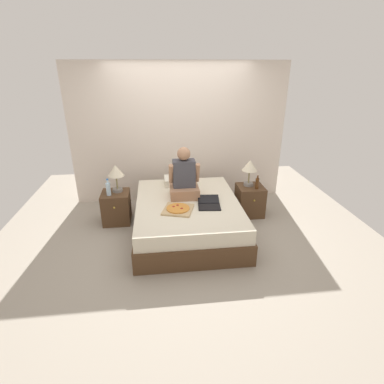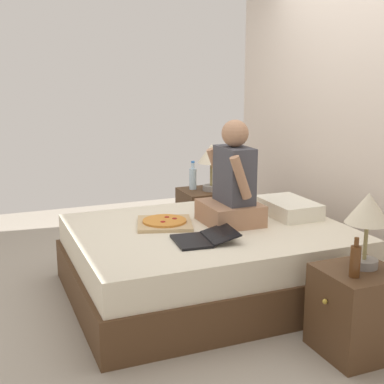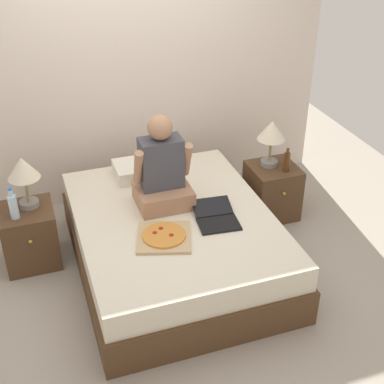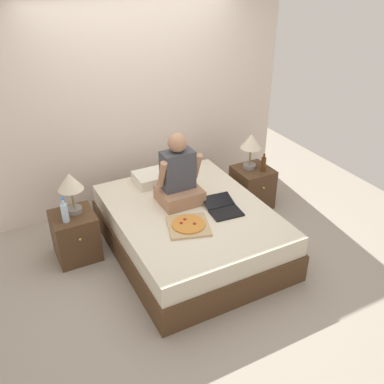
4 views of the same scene
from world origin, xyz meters
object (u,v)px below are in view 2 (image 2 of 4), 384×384
at_px(nightstand_right, 357,311).
at_px(beer_bottle, 355,261).
at_px(nightstand_left, 204,216).
at_px(pizza_box, 165,223).
at_px(lamp_on_left_nightstand, 211,157).
at_px(bed, 208,260).
at_px(lamp_on_right_nightstand, 368,214).
at_px(water_bottle, 193,178).
at_px(laptop, 201,239).
at_px(person_seated, 232,186).

bearing_deg(nightstand_right, beer_bottle, -54.99).
xyz_separation_m(nightstand_left, pizza_box, (0.97, -0.75, 0.28)).
distance_m(nightstand_left, beer_bottle, 2.36).
xyz_separation_m(lamp_on_left_nightstand, beer_bottle, (2.29, -0.15, -0.23)).
relative_size(bed, lamp_on_right_nightstand, 4.46).
bearing_deg(water_bottle, pizza_box, -32.22).
bearing_deg(lamp_on_right_nightstand, beer_bottle, -56.31).
bearing_deg(beer_bottle, lamp_on_left_nightstand, 176.25).
distance_m(nightstand_right, beer_bottle, 0.38).
bearing_deg(nightstand_right, lamp_on_right_nightstand, 120.93).
distance_m(lamp_on_left_nightstand, laptop, 1.58).
height_order(lamp_on_left_nightstand, beer_bottle, lamp_on_left_nightstand).
relative_size(lamp_on_left_nightstand, nightstand_right, 0.86).
relative_size(nightstand_left, beer_bottle, 2.27).
height_order(nightstand_left, beer_bottle, beer_bottle).
distance_m(bed, pizza_box, 0.43).
bearing_deg(lamp_on_left_nightstand, nightstand_left, -128.62).
height_order(lamp_on_left_nightstand, nightstand_right, lamp_on_left_nightstand).
height_order(beer_bottle, person_seated, person_seated).
xyz_separation_m(water_bottle, beer_bottle, (2.41, -0.01, -0.02)).
relative_size(lamp_on_right_nightstand, person_seated, 0.58).
xyz_separation_m(water_bottle, laptop, (1.51, -0.56, -0.09)).
bearing_deg(water_bottle, lamp_on_left_nightstand, 49.40).
height_order(lamp_on_right_nightstand, beer_bottle, lamp_on_right_nightstand).
distance_m(nightstand_right, person_seated, 1.31).
xyz_separation_m(beer_bottle, person_seated, (-1.23, -0.16, 0.19)).
bearing_deg(pizza_box, bed, 59.95).
bearing_deg(beer_bottle, nightstand_right, 125.01).
height_order(water_bottle, laptop, water_bottle).
xyz_separation_m(nightstand_right, person_seated, (-1.16, -0.26, 0.55)).
bearing_deg(lamp_on_left_nightstand, water_bottle, -130.60).
relative_size(bed, beer_bottle, 8.73).
height_order(bed, pizza_box, pizza_box).
xyz_separation_m(nightstand_left, water_bottle, (-0.08, -0.09, 0.37)).
xyz_separation_m(lamp_on_right_nightstand, laptop, (-0.80, -0.70, -0.31)).
relative_size(laptop, pizza_box, 0.89).
distance_m(lamp_on_right_nightstand, laptop, 1.11).
distance_m(bed, water_bottle, 1.32).
relative_size(nightstand_left, laptop, 1.18).
bearing_deg(lamp_on_right_nightstand, person_seated, -164.80).
bearing_deg(bed, nightstand_right, 22.33).
relative_size(lamp_on_left_nightstand, beer_bottle, 1.96).
xyz_separation_m(lamp_on_left_nightstand, lamp_on_right_nightstand, (2.19, 0.00, 0.00)).
xyz_separation_m(person_seated, pizza_box, (-0.14, -0.49, -0.27)).
height_order(nightstand_right, laptop, laptop).
bearing_deg(beer_bottle, bed, -163.12).
height_order(nightstand_left, person_seated, person_seated).
xyz_separation_m(laptop, pizza_box, (-0.46, -0.10, -0.00)).
height_order(bed, nightstand_right, same).
height_order(water_bottle, beer_bottle, water_bottle).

